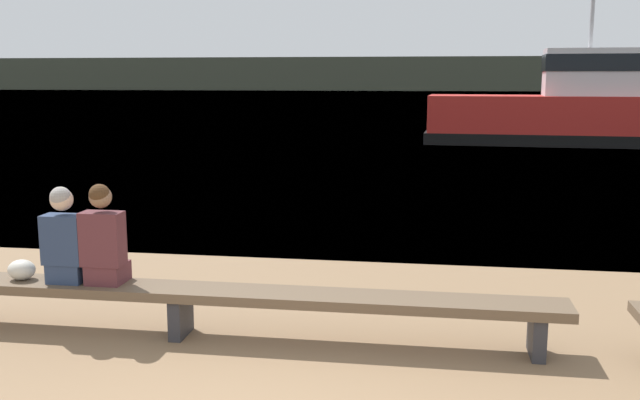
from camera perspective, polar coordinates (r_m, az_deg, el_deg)
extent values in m
plane|color=#386084|center=(129.29, 8.47, 8.68)|extent=(240.00, 240.00, 0.00)
cube|color=#424738|center=(129.46, 8.50, 9.95)|extent=(600.00, 12.00, 5.76)
cube|color=brown|center=(6.96, -11.14, -7.22)|extent=(7.20, 0.47, 0.09)
cube|color=#2D2D33|center=(6.71, 16.96, -10.29)|extent=(0.12, 0.40, 0.39)
cube|color=#2D2D33|center=(7.04, -11.07, -9.09)|extent=(0.12, 0.40, 0.39)
cube|color=navy|center=(7.43, -19.38, -5.38)|extent=(0.34, 0.34, 0.19)
cube|color=navy|center=(7.29, -19.80, -2.98)|extent=(0.39, 0.22, 0.48)
sphere|color=beige|center=(7.22, -19.97, 0.03)|extent=(0.22, 0.22, 0.22)
sphere|color=gray|center=(7.20, -20.05, 0.22)|extent=(0.20, 0.20, 0.20)
cube|color=#56282D|center=(7.25, -16.61, -5.60)|extent=(0.34, 0.34, 0.19)
cube|color=#56282D|center=(7.11, -17.00, -2.99)|extent=(0.39, 0.22, 0.52)
sphere|color=#846047|center=(7.03, -17.16, 0.24)|extent=(0.21, 0.21, 0.21)
sphere|color=#472D19|center=(7.01, -17.23, 0.44)|extent=(0.20, 0.20, 0.20)
ellipsoid|color=beige|center=(7.63, -22.77, -5.17)|extent=(0.27, 0.23, 0.20)
cube|color=red|center=(27.69, 20.14, 6.01)|extent=(11.05, 3.26, 1.76)
cube|color=black|center=(27.74, 20.06, 4.63)|extent=(11.27, 3.38, 0.42)
cube|color=silver|center=(27.73, 21.48, 9.49)|extent=(3.90, 1.80, 1.67)
cube|color=black|center=(27.73, 21.53, 10.18)|extent=(3.98, 1.86, 0.60)
cylinder|color=#B2B2B7|center=(27.77, 20.98, 14.14)|extent=(0.14, 0.14, 2.80)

